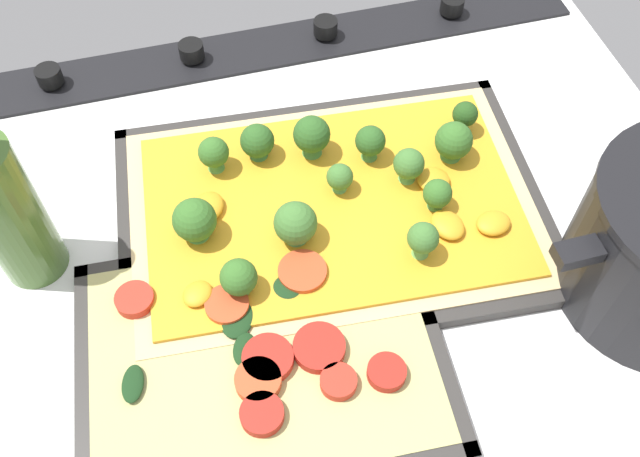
% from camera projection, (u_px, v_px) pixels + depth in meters
% --- Properties ---
extents(ground_plane, '(0.78, 0.65, 0.03)m').
position_uv_depth(ground_plane, '(326.00, 262.00, 0.67)').
color(ground_plane, white).
extents(stove_control_panel, '(0.75, 0.07, 0.03)m').
position_uv_depth(stove_control_panel, '(260.00, 47.00, 0.81)').
color(stove_control_panel, black).
rests_on(stove_control_panel, ground_plane).
extents(baking_tray_front, '(0.42, 0.31, 0.01)m').
position_uv_depth(baking_tray_front, '(332.00, 213.00, 0.68)').
color(baking_tray_front, '#33302D').
rests_on(baking_tray_front, ground_plane).
extents(broccoli_pizza, '(0.40, 0.28, 0.06)m').
position_uv_depth(broccoli_pizza, '(331.00, 201.00, 0.66)').
color(broccoli_pizza, '#D3B77F').
rests_on(broccoli_pizza, baking_tray_front).
extents(baking_tray_back, '(0.32, 0.25, 0.01)m').
position_uv_depth(baking_tray_back, '(262.00, 358.00, 0.59)').
color(baking_tray_back, '#33302D').
rests_on(baking_tray_back, ground_plane).
extents(veggie_pizza_back, '(0.29, 0.23, 0.02)m').
position_uv_depth(veggie_pizza_back, '(263.00, 352.00, 0.58)').
color(veggie_pizza_back, tan).
rests_on(veggie_pizza_back, baking_tray_back).
extents(oil_bottle, '(0.06, 0.06, 0.20)m').
position_uv_depth(oil_bottle, '(5.00, 209.00, 0.58)').
color(oil_bottle, '#476B2D').
rests_on(oil_bottle, ground_plane).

